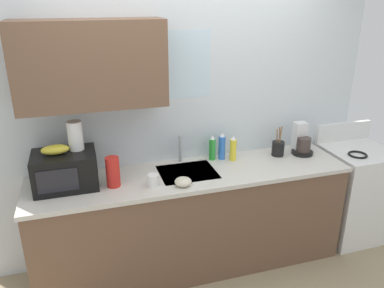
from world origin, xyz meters
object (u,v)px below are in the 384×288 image
(dish_soap_bottle_green, at_px, (212,148))
(cereal_canister, at_px, (113,172))
(small_bowl, at_px, (183,182))
(dish_soap_bottle_blue, at_px, (222,147))
(coffee_maker, at_px, (301,142))
(mug_white, at_px, (153,180))
(stove_range, at_px, (354,192))
(dish_soap_bottle_yellow, at_px, (233,149))
(utensil_crock, at_px, (278,148))
(microwave, at_px, (65,170))
(paper_towel_roll, at_px, (75,136))
(banana_bunch, at_px, (55,150))

(dish_soap_bottle_green, height_order, cereal_canister, cereal_canister)
(small_bowl, bearing_deg, dish_soap_bottle_blue, 40.24)
(coffee_maker, relative_size, dish_soap_bottle_green, 1.24)
(mug_white, bearing_deg, stove_range, 4.09)
(dish_soap_bottle_green, relative_size, dish_soap_bottle_yellow, 1.00)
(dish_soap_bottle_blue, distance_m, utensil_crock, 0.52)
(mug_white, height_order, utensil_crock, utensil_crock)
(coffee_maker, height_order, dish_soap_bottle_green, coffee_maker)
(dish_soap_bottle_yellow, height_order, cereal_canister, cereal_canister)
(microwave, bearing_deg, paper_towel_roll, 27.17)
(mug_white, bearing_deg, coffee_maker, 9.86)
(mug_white, bearing_deg, dish_soap_bottle_yellow, 20.08)
(mug_white, relative_size, small_bowl, 0.73)
(microwave, distance_m, mug_white, 0.66)
(dish_soap_bottle_yellow, bearing_deg, banana_bunch, -176.39)
(microwave, relative_size, small_bowl, 3.54)
(small_bowl, bearing_deg, banana_bunch, 164.38)
(small_bowl, bearing_deg, stove_range, 6.49)
(microwave, distance_m, small_bowl, 0.89)
(microwave, xyz_separation_m, dish_soap_bottle_blue, (1.31, 0.15, -0.02))
(paper_towel_roll, relative_size, dish_soap_bottle_blue, 0.90)
(microwave, distance_m, dish_soap_bottle_green, 1.24)
(banana_bunch, bearing_deg, utensil_crock, 2.13)
(coffee_maker, height_order, mug_white, coffee_maker)
(banana_bunch, relative_size, dish_soap_bottle_green, 0.89)
(paper_towel_roll, height_order, cereal_canister, paper_towel_roll)
(coffee_maker, relative_size, utensil_crock, 0.99)
(microwave, height_order, utensil_crock, utensil_crock)
(stove_range, bearing_deg, dish_soap_bottle_green, 171.82)
(utensil_crock, bearing_deg, coffee_maker, -2.85)
(cereal_canister, relative_size, mug_white, 2.45)
(dish_soap_bottle_blue, bearing_deg, paper_towel_roll, -175.55)
(stove_range, distance_m, cereal_canister, 2.36)
(coffee_maker, bearing_deg, stove_range, -10.25)
(paper_towel_roll, bearing_deg, stove_range, -2.18)
(stove_range, height_order, mug_white, stove_range)
(paper_towel_roll, height_order, small_bowl, paper_towel_roll)
(dish_soap_bottle_blue, xyz_separation_m, cereal_canister, (-0.97, -0.24, 0.00))
(small_bowl, bearing_deg, coffee_maker, 14.31)
(coffee_maker, xyz_separation_m, dish_soap_bottle_blue, (-0.74, 0.09, 0.01))
(banana_bunch, height_order, coffee_maker, banana_bunch)
(stove_range, xyz_separation_m, dish_soap_bottle_blue, (-1.32, 0.19, 0.56))
(dish_soap_bottle_green, distance_m, dish_soap_bottle_yellow, 0.18)
(banana_bunch, bearing_deg, coffee_maker, 1.59)
(dish_soap_bottle_blue, relative_size, utensil_crock, 0.87)
(utensil_crock, xyz_separation_m, small_bowl, (-0.98, -0.32, -0.04))
(utensil_crock, distance_m, small_bowl, 1.03)
(paper_towel_roll, relative_size, mug_white, 2.32)
(microwave, height_order, dish_soap_bottle_green, microwave)
(mug_white, bearing_deg, paper_towel_roll, 155.40)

